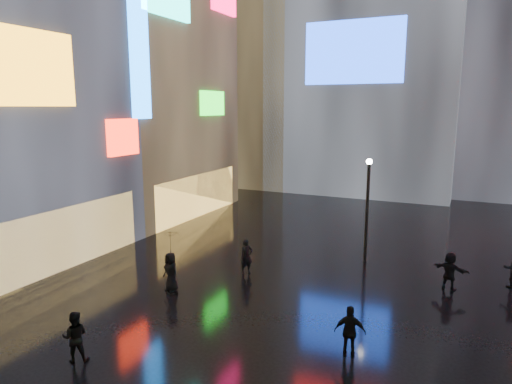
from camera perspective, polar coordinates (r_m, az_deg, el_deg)
The scene contains 10 objects.
ground at distance 23.05m, azimuth 8.56°, elevation -8.94°, with size 140.00×140.00×0.00m, color black.
building_left_far at distance 34.91m, azimuth -14.72°, elevation 15.72°, with size 10.28×12.00×22.00m.
tower_flank_left at distance 47.64m, azimuth 0.05°, elevation 17.03°, with size 10.00×10.00×26.00m, color black.
lamp_far at distance 23.15m, azimuth 13.75°, elevation -1.47°, with size 0.30×0.30×5.20m.
pedestrian_1 at distance 15.53m, azimuth -21.69°, elevation -16.44°, with size 0.77×0.60×1.59m, color black.
pedestrian_3 at distance 15.02m, azimuth 11.68°, elevation -16.72°, with size 0.97×0.40×1.65m, color black.
pedestrian_4 at distance 19.81m, azimuth -10.60°, elevation -9.76°, with size 0.81×0.53×1.66m, color black.
pedestrian_5 at distance 21.28m, azimuth 23.06°, elevation -9.06°, with size 1.51×0.48×1.63m, color black.
pedestrian_6 at distance 21.34m, azimuth -1.20°, elevation -8.09°, with size 0.60×0.39×1.65m, color black.
umbrella_2 at distance 19.40m, azimuth -10.73°, elevation -6.15°, with size 1.03×1.05×0.95m, color black.
Camera 1 is at (6.03, -0.89, 7.66)m, focal length 32.00 mm.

